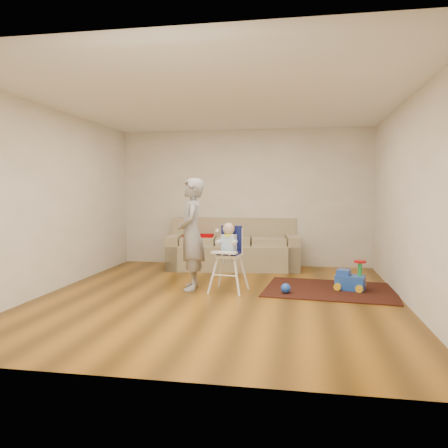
% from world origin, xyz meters
% --- Properties ---
extents(ground, '(5.50, 5.50, 0.00)m').
position_xyz_m(ground, '(0.00, 0.00, 0.00)').
color(ground, '#50320C').
rests_on(ground, ground).
extents(room_envelope, '(5.04, 5.52, 2.72)m').
position_xyz_m(room_envelope, '(0.00, 0.53, 1.88)').
color(room_envelope, beige).
rests_on(room_envelope, ground).
extents(sofa, '(2.56, 1.29, 0.95)m').
position_xyz_m(sofa, '(-0.15, 2.30, 0.48)').
color(sofa, tan).
rests_on(sofa, ground).
extents(side_table, '(0.55, 0.55, 0.55)m').
position_xyz_m(side_table, '(-0.89, 2.45, 0.28)').
color(side_table, black).
rests_on(side_table, ground).
extents(area_rug, '(2.04, 1.61, 0.02)m').
position_xyz_m(area_rug, '(1.57, 0.70, 0.01)').
color(area_rug, black).
rests_on(area_rug, ground).
extents(ride_on_toy, '(0.48, 0.40, 0.45)m').
position_xyz_m(ride_on_toy, '(1.86, 0.72, 0.24)').
color(ride_on_toy, blue).
rests_on(ride_on_toy, area_rug).
extents(toy_ball, '(0.14, 0.14, 0.14)m').
position_xyz_m(toy_ball, '(0.92, 0.32, 0.09)').
color(toy_ball, blue).
rests_on(toy_ball, area_rug).
extents(high_chair, '(0.54, 0.54, 1.03)m').
position_xyz_m(high_chair, '(0.08, 0.35, 0.50)').
color(high_chair, white).
rests_on(high_chair, ground).
extents(adult, '(0.53, 0.69, 1.68)m').
position_xyz_m(adult, '(-0.50, 0.41, 0.84)').
color(adult, gray).
rests_on(adult, ground).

